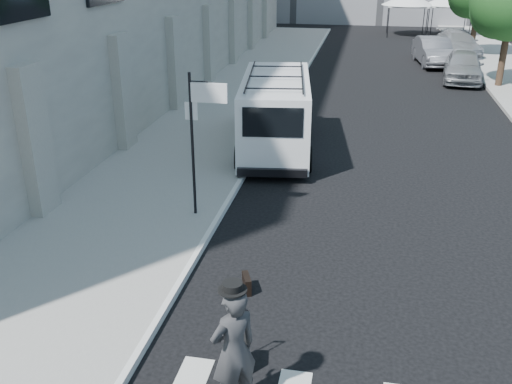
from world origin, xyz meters
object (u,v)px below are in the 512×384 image
at_px(briefcase, 247,283).
at_px(cargo_van, 276,112).
at_px(parked_car_a, 463,66).
at_px(parked_car_c, 458,44).
at_px(suitcase, 241,354).
at_px(businessman, 234,350).
at_px(parked_car_b, 433,51).

distance_m(briefcase, cargo_van, 8.84).
bearing_deg(parked_car_a, parked_car_c, 90.89).
bearing_deg(suitcase, parked_car_a, 67.08).
xyz_separation_m(cargo_van, parked_car_a, (7.60, 12.35, -0.47)).
bearing_deg(parked_car_a, briefcase, -101.59).
distance_m(suitcase, parked_car_a, 24.16).
xyz_separation_m(businessman, parked_car_a, (6.28, 24.10, -0.21)).
height_order(businessman, parked_car_a, businessman).
xyz_separation_m(businessman, suitcase, (-0.07, 0.80, -0.72)).
relative_size(briefcase, cargo_van, 0.07).
bearing_deg(parked_car_a, suitcase, -99.12).
height_order(suitcase, parked_car_c, parked_car_c).
xyz_separation_m(briefcase, cargo_van, (-0.86, 8.73, 1.08)).
bearing_deg(suitcase, cargo_van, 88.82).
relative_size(businessman, parked_car_b, 0.42).
xyz_separation_m(cargo_van, parked_car_b, (6.53, 16.80, -0.47)).
relative_size(cargo_van, parked_car_b, 1.41).
distance_m(briefcase, suitcase, 2.26).
bearing_deg(businessman, suitcase, -128.51).
xyz_separation_m(briefcase, parked_car_a, (6.74, 21.08, 0.61)).
distance_m(suitcase, parked_car_c, 32.04).
distance_m(parked_car_a, parked_car_b, 4.57).
height_order(suitcase, parked_car_a, parked_car_a).
height_order(businessman, suitcase, businessman).
xyz_separation_m(suitcase, parked_car_c, (7.09, 31.24, 0.48)).
bearing_deg(businessman, parked_car_b, -143.95).
relative_size(briefcase, parked_car_c, 0.08).
xyz_separation_m(businessman, cargo_van, (-1.32, 11.75, 0.26)).
xyz_separation_m(suitcase, cargo_van, (-1.24, 10.95, 0.98)).
bearing_deg(parked_car_a, businessman, -98.47).
bearing_deg(parked_car_c, businessman, -109.32).
bearing_deg(parked_car_a, parked_car_b, 109.67).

